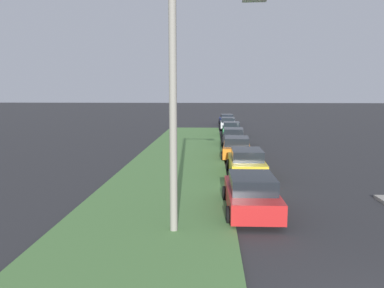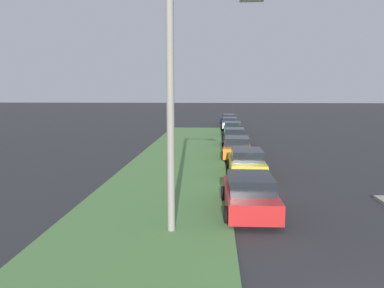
{
  "view_description": "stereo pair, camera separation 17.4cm",
  "coord_description": "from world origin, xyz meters",
  "views": [
    {
      "loc": [
        -5.83,
        4.07,
        4.52
      ],
      "look_at": [
        15.25,
        5.21,
        1.54
      ],
      "focal_mm": 34.62,
      "sensor_mm": 36.0,
      "label": 1
    },
    {
      "loc": [
        -5.81,
        3.89,
        4.52
      ],
      "look_at": [
        15.25,
        5.21,
        1.54
      ],
      "focal_mm": 34.62,
      "sensor_mm": 36.0,
      "label": 2
    }
  ],
  "objects": [
    {
      "name": "grass_median",
      "position": [
        10.0,
        6.26,
        0.06
      ],
      "size": [
        60.0,
        6.0,
        0.12
      ],
      "primitive_type": "cube",
      "color": "#517F42",
      "rests_on": "ground"
    },
    {
      "name": "parked_car_red",
      "position": [
        7.77,
        2.57,
        0.72
      ],
      "size": [
        4.33,
        2.08,
        1.47
      ],
      "rotation": [
        0.0,
        0.0,
        0.02
      ],
      "color": "red",
      "rests_on": "ground"
    },
    {
      "name": "parked_car_yellow",
      "position": [
        14.02,
        2.18,
        0.72
      ],
      "size": [
        4.3,
        2.02,
        1.47
      ],
      "rotation": [
        0.0,
        0.0,
        -0.0
      ],
      "color": "gold",
      "rests_on": "ground"
    },
    {
      "name": "parked_car_orange",
      "position": [
        19.49,
        2.37,
        0.72
      ],
      "size": [
        4.39,
        2.2,
        1.47
      ],
      "rotation": [
        0.0,
        0.0,
        -0.05
      ],
      "color": "orange",
      "rests_on": "ground"
    },
    {
      "name": "parked_car_black",
      "position": [
        25.64,
        2.23,
        0.72
      ],
      "size": [
        4.38,
        2.17,
        1.47
      ],
      "rotation": [
        0.0,
        0.0,
        -0.05
      ],
      "color": "black",
      "rests_on": "ground"
    },
    {
      "name": "parked_car_green",
      "position": [
        32.37,
        2.07,
        0.72
      ],
      "size": [
        4.33,
        2.08,
        1.47
      ],
      "rotation": [
        0.0,
        0.0,
        -0.02
      ],
      "color": "#1E6B38",
      "rests_on": "ground"
    },
    {
      "name": "parked_car_silver",
      "position": [
        39.17,
        2.14,
        0.72
      ],
      "size": [
        4.32,
        2.06,
        1.47
      ],
      "rotation": [
        0.0,
        0.0,
        -0.01
      ],
      "color": "#B2B5BA",
      "rests_on": "ground"
    },
    {
      "name": "parked_car_blue",
      "position": [
        45.76,
        2.03,
        0.72
      ],
      "size": [
        4.38,
        2.18,
        1.47
      ],
      "rotation": [
        0.0,
        0.0,
        0.05
      ],
      "color": "#23389E",
      "rests_on": "ground"
    },
    {
      "name": "streetlight",
      "position": [
        5.49,
        4.91,
        4.39
      ],
      "size": [
        0.38,
        2.87,
        7.5
      ],
      "color": "gray",
      "rests_on": "ground"
    }
  ]
}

